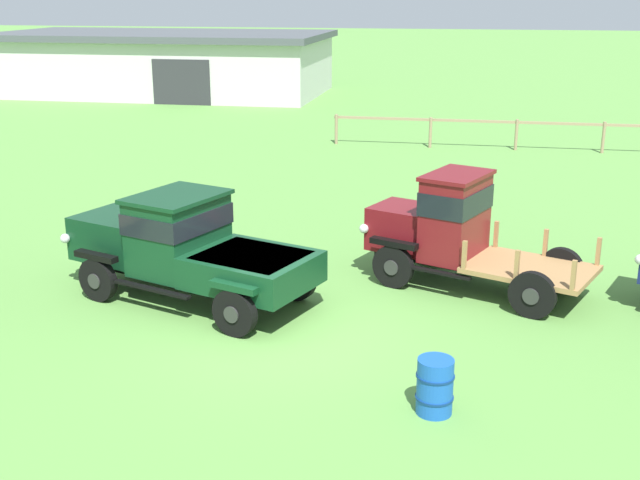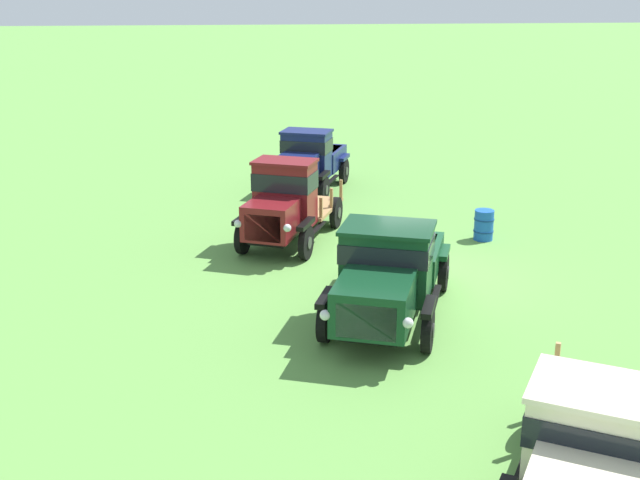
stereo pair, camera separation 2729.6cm
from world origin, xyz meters
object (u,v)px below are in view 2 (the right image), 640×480
Objects in this scene: vintage_truck_foreground_near at (595,464)px; oil_drum_beside_row at (484,225)px; vintage_truck_second_in_line at (388,270)px; vintage_truck_far_side at (308,161)px; vintage_truck_midrow_center at (284,204)px.

vintage_truck_foreground_near is 6.20× the size of oil_drum_beside_row.
vintage_truck_far_side is (10.92, 0.67, -0.00)m from vintage_truck_second_in_line.
vintage_truck_midrow_center is at bearing 19.86° from vintage_truck_second_in_line.
vintage_truck_midrow_center is 5.92m from vintage_truck_far_side.
vintage_truck_foreground_near is at bearing 168.84° from oil_drum_beside_row.
vintage_truck_second_in_line is 6.36m from oil_drum_beside_row.
vintage_truck_second_in_line is at bearing 9.62° from vintage_truck_foreground_near.
vintage_truck_midrow_center is 5.83× the size of oil_drum_beside_row.
vintage_truck_far_side is at bearing 3.49° from vintage_truck_second_in_line.
oil_drum_beside_row is (12.45, -2.46, -0.71)m from vintage_truck_foreground_near.
vintage_truck_midrow_center reaches higher than vintage_truck_second_in_line.
vintage_truck_midrow_center reaches higher than vintage_truck_foreground_near.
vintage_truck_second_in_line is at bearing -160.14° from vintage_truck_midrow_center.
vintage_truck_second_in_line is at bearing -176.51° from vintage_truck_far_side.
vintage_truck_second_in_line is (7.32, 1.24, -0.04)m from vintage_truck_foreground_near.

